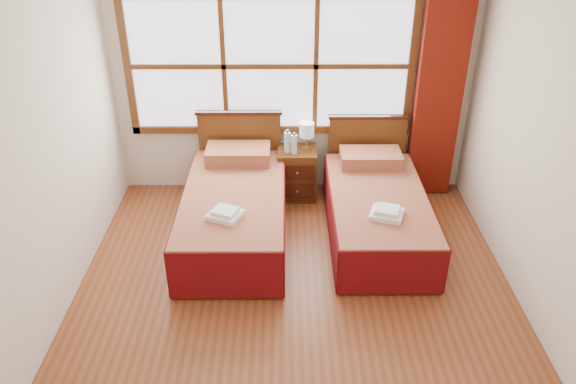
{
  "coord_description": "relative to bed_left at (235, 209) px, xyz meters",
  "views": [
    {
      "loc": [
        -0.08,
        -3.74,
        3.36
      ],
      "look_at": [
        -0.06,
        0.7,
        0.79
      ],
      "focal_mm": 35.0,
      "sensor_mm": 36.0,
      "label": 1
    }
  ],
  "objects": [
    {
      "name": "floor",
      "position": [
        0.61,
        -1.2,
        -0.31
      ],
      "size": [
        4.5,
        4.5,
        0.0
      ],
      "primitive_type": "plane",
      "color": "brown",
      "rests_on": "ground"
    },
    {
      "name": "ceiling",
      "position": [
        0.61,
        -1.2,
        2.29
      ],
      "size": [
        4.5,
        4.5,
        0.0
      ],
      "primitive_type": "plane",
      "rotation": [
        3.14,
        0.0,
        0.0
      ],
      "color": "white",
      "rests_on": "wall_back"
    },
    {
      "name": "wall_back",
      "position": [
        0.61,
        1.05,
        0.99
      ],
      "size": [
        4.0,
        0.0,
        4.0
      ],
      "primitive_type": "plane",
      "rotation": [
        1.57,
        0.0,
        0.0
      ],
      "color": "silver",
      "rests_on": "floor"
    },
    {
      "name": "wall_left",
      "position": [
        -1.39,
        -1.2,
        0.99
      ],
      "size": [
        0.0,
        4.5,
        4.5
      ],
      "primitive_type": "plane",
      "rotation": [
        1.57,
        0.0,
        1.57
      ],
      "color": "silver",
      "rests_on": "floor"
    },
    {
      "name": "wall_right",
      "position": [
        2.61,
        -1.2,
        0.99
      ],
      "size": [
        0.0,
        4.5,
        4.5
      ],
      "primitive_type": "plane",
      "rotation": [
        1.57,
        0.0,
        -1.57
      ],
      "color": "silver",
      "rests_on": "floor"
    },
    {
      "name": "window",
      "position": [
        0.36,
        1.01,
        1.19
      ],
      "size": [
        3.16,
        0.06,
        1.56
      ],
      "color": "white",
      "rests_on": "wall_back"
    },
    {
      "name": "curtain",
      "position": [
        2.21,
        0.91,
        0.86
      ],
      "size": [
        0.5,
        0.16,
        2.3
      ],
      "primitive_type": "cube",
      "color": "maroon",
      "rests_on": "wall_back"
    },
    {
      "name": "bed_left",
      "position": [
        0.0,
        0.0,
        0.0
      ],
      "size": [
        1.04,
        2.06,
        1.01
      ],
      "color": "#36170B",
      "rests_on": "floor"
    },
    {
      "name": "bed_right",
      "position": [
        1.47,
        0.0,
        -0.02
      ],
      "size": [
        0.98,
        2.0,
        0.95
      ],
      "color": "#36170B",
      "rests_on": "floor"
    },
    {
      "name": "nightstand",
      "position": [
        0.66,
        0.8,
        -0.01
      ],
      "size": [
        0.44,
        0.44,
        0.59
      ],
      "color": "#5A3113",
      "rests_on": "floor"
    },
    {
      "name": "towels_left",
      "position": [
        -0.04,
        -0.52,
        0.27
      ],
      "size": [
        0.37,
        0.35,
        0.09
      ],
      "rotation": [
        0.0,
        0.0,
        -0.41
      ],
      "color": "white",
      "rests_on": "bed_left"
    },
    {
      "name": "towels_right",
      "position": [
        1.48,
        -0.47,
        0.24
      ],
      "size": [
        0.36,
        0.34,
        0.09
      ],
      "rotation": [
        0.0,
        0.0,
        -0.31
      ],
      "color": "white",
      "rests_on": "bed_right"
    },
    {
      "name": "lamp",
      "position": [
        0.76,
        0.83,
        0.51
      ],
      "size": [
        0.16,
        0.16,
        0.32
      ],
      "color": "gold",
      "rests_on": "nightstand"
    },
    {
      "name": "bottle_near",
      "position": [
        0.55,
        0.76,
        0.41
      ],
      "size": [
        0.07,
        0.07,
        0.27
      ],
      "color": "silver",
      "rests_on": "nightstand"
    },
    {
      "name": "bottle_far",
      "position": [
        0.62,
        0.72,
        0.4
      ],
      "size": [
        0.07,
        0.07,
        0.25
      ],
      "color": "silver",
      "rests_on": "nightstand"
    }
  ]
}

